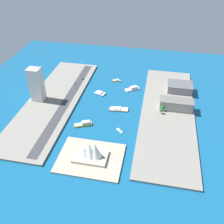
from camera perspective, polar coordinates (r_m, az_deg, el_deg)
The scene contains 19 objects.
ground_plane at distance 347.20m, azimuth -0.79°, elevation 1.15°, with size 440.00×440.00×0.00m, color #145684.
quay_west at distance 341.97m, azimuth 12.66°, elevation -0.24°, with size 70.00×240.00×2.58m, color gray.
quay_east at distance 369.24m, azimuth -13.25°, elevation 2.70°, with size 70.00×240.00×2.58m, color gray.
peninsula_point at distance 274.19m, azimuth -4.97°, elevation -10.53°, with size 70.01×54.36×2.00m, color #A89E89.
road_strip at distance 361.23m, azimuth -10.31°, elevation 2.56°, with size 12.42×228.00×0.15m, color #38383D.
water_taxi_orange at distance 408.36m, azimuth 1.09°, elevation 7.26°, with size 14.98×5.00×3.88m.
ferry_yellow_fast at distance 316.15m, azimuth -6.49°, elevation -2.74°, with size 23.58×15.19×5.69m.
catamaran_blue at distance 375.45m, azimuth -2.82°, elevation 4.37°, with size 18.63×14.24×3.67m.
sailboat_small_white at distance 306.33m, azimuth 1.77°, elevation -4.28°, with size 9.79×8.39×11.52m.
ferry_white_commuter at distance 386.30m, azimuth 4.78°, elevation 5.39°, with size 23.09×19.22×5.50m.
barge_flat_brown at distance 341.26m, azimuth 1.53°, elevation 0.67°, with size 27.21×11.61×3.31m.
hotel_broad_white at distance 362.21m, azimuth -17.02°, elevation 6.09°, with size 17.85×15.03×48.53m.
carpark_squat_concrete at distance 346.89m, azimuth 14.58°, elevation 1.72°, with size 45.12×17.75×14.03m.
warehouse_low_gray at distance 389.80m, azimuth 15.36°, elevation 5.53°, with size 36.97×27.06×11.74m.
van_white at distance 398.74m, azimuth -8.73°, elevation 6.39°, with size 2.11×4.35×1.53m.
hatchback_blue at distance 412.04m, azimuth -6.78°, elevation 7.63°, with size 1.95×5.18×1.61m.
traffic_light_waterfront at distance 377.68m, azimuth -8.02°, elevation 5.22°, with size 0.36×0.36×6.50m.
opera_landmark at distance 267.52m, azimuth -4.87°, elevation -9.26°, with size 36.77×23.49×21.32m.
park_tree_cluster at distance 338.68m, azimuth 11.55°, elevation 0.97°, with size 7.47×13.32×8.91m.
Camera 1 is at (-59.65, 276.55, 201.28)m, focal length 39.68 mm.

